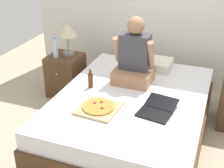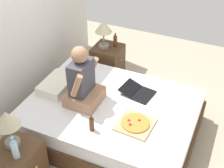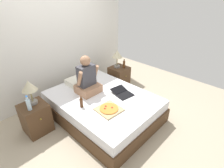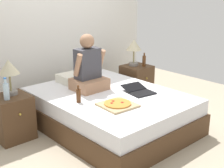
{
  "view_description": "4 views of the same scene",
  "coord_description": "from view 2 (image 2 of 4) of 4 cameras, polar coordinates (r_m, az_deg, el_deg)",
  "views": [
    {
      "loc": [
        0.85,
        -2.88,
        2.16
      ],
      "look_at": [
        -0.15,
        -0.23,
        0.71
      ],
      "focal_mm": 50.0,
      "sensor_mm": 36.0,
      "label": 1
    },
    {
      "loc": [
        -2.72,
        -1.23,
        3.01
      ],
      "look_at": [
        0.1,
        0.04,
        0.72
      ],
      "focal_mm": 50.0,
      "sensor_mm": 36.0,
      "label": 2
    },
    {
      "loc": [
        -1.97,
        -2.15,
        2.39
      ],
      "look_at": [
        0.07,
        -0.19,
        0.81
      ],
      "focal_mm": 28.0,
      "sensor_mm": 36.0,
      "label": 3
    },
    {
      "loc": [
        -2.65,
        -2.98,
        1.89
      ],
      "look_at": [
        -0.13,
        -0.2,
        0.7
      ],
      "focal_mm": 50.0,
      "sensor_mm": 36.0,
      "label": 4
    }
  ],
  "objects": [
    {
      "name": "lamp_on_left_nightstand",
      "position": [
        3.24,
        -18.66,
        -6.49
      ],
      "size": [
        0.26,
        0.26,
        0.45
      ],
      "color": "gray",
      "rests_on": "nightstand_left"
    },
    {
      "name": "lamp_on_right_nightstand",
      "position": [
        4.75,
        -1.56,
        10.13
      ],
      "size": [
        0.26,
        0.26,
        0.45
      ],
      "color": "gray",
      "rests_on": "nightstand_right"
    },
    {
      "name": "beer_bottle_on_bed",
      "position": [
        3.52,
        -3.74,
        -7.31
      ],
      "size": [
        0.06,
        0.06,
        0.22
      ],
      "color": "#4C2811",
      "rests_on": "bed"
    },
    {
      "name": "laptop",
      "position": [
        4.07,
        4.96,
        -1.59
      ],
      "size": [
        0.38,
        0.46,
        0.07
      ],
      "color": "black",
      "rests_on": "bed"
    },
    {
      "name": "water_bottle",
      "position": [
        3.25,
        -17.35,
        -11.32
      ],
      "size": [
        0.07,
        0.07,
        0.28
      ],
      "color": "silver",
      "rests_on": "nightstand_left"
    },
    {
      "name": "nightstand_left",
      "position": [
        3.63,
        -16.54,
        -14.25
      ],
      "size": [
        0.44,
        0.47,
        0.57
      ],
      "color": "#4C331E",
      "rests_on": "ground"
    },
    {
      "name": "pizza_box",
      "position": [
        3.63,
        4.28,
        -7.26
      ],
      "size": [
        0.43,
        0.43,
        0.05
      ],
      "color": "tan",
      "rests_on": "bed"
    },
    {
      "name": "bed",
      "position": [
        4.07,
        -0.14,
        -6.35
      ],
      "size": [
        1.61,
        2.14,
        0.49
      ],
      "color": "#4C331E",
      "rests_on": "ground"
    },
    {
      "name": "pillow",
      "position": [
        4.2,
        -9.99,
        -0.07
      ],
      "size": [
        0.52,
        0.34,
        0.12
      ],
      "primitive_type": "cube",
      "color": "silver",
      "rests_on": "bed"
    },
    {
      "name": "wall_back",
      "position": [
        4.19,
        -18.59,
        9.74
      ],
      "size": [
        3.92,
        0.12,
        2.5
      ],
      "primitive_type": "cube",
      "color": "silver",
      "rests_on": "ground"
    },
    {
      "name": "person_seated",
      "position": [
        3.79,
        -5.38,
        0.23
      ],
      "size": [
        0.47,
        0.4,
        0.78
      ],
      "color": "#A37556",
      "rests_on": "bed"
    },
    {
      "name": "nightstand_right",
      "position": [
        5.06,
        -0.79,
        3.93
      ],
      "size": [
        0.44,
        0.47,
        0.57
      ],
      "color": "#4C331E",
      "rests_on": "ground"
    },
    {
      "name": "ground_plane",
      "position": [
        4.24,
        -0.13,
        -8.73
      ],
      "size": [
        5.92,
        5.92,
        0.0
      ],
      "primitive_type": "plane",
      "color": "tan"
    },
    {
      "name": "beer_bottle",
      "position": [
        4.88,
        0.6,
        7.86
      ],
      "size": [
        0.06,
        0.06,
        0.23
      ],
      "color": "#512D14",
      "rests_on": "nightstand_right"
    }
  ]
}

